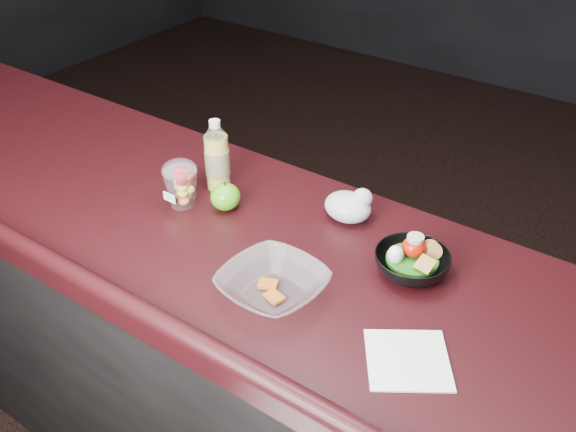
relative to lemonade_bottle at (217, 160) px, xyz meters
The scene contains 8 objects.
counter 0.65m from the lemonade_bottle, 33.66° to the right, with size 4.06×0.71×1.02m.
lemonade_bottle is the anchor object (origin of this frame).
fruit_cup 0.13m from the lemonade_bottle, 100.10° to the right, with size 0.09×0.09×0.13m.
green_apple 0.12m from the lemonade_bottle, 40.23° to the right, with size 0.08×0.08×0.08m.
plastic_bag 0.39m from the lemonade_bottle, 10.88° to the left, with size 0.12×0.10×0.09m.
snack_bowl 0.60m from the lemonade_bottle, ahead, with size 0.20×0.20×0.09m.
takeout_bowl 0.48m from the lemonade_bottle, 35.57° to the right, with size 0.24×0.24×0.06m.
paper_napkin 0.78m from the lemonade_bottle, 21.37° to the right, with size 0.16×0.16×0.00m, color white.
Camera 1 is at (0.81, -0.69, 1.97)m, focal length 40.00 mm.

